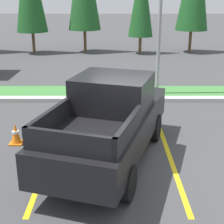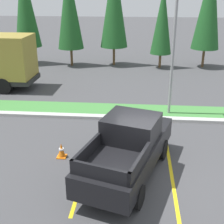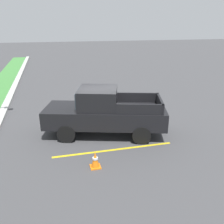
% 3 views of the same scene
% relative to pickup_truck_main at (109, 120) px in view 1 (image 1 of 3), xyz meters
% --- Properties ---
extents(ground_plane, '(120.00, 120.00, 0.00)m').
position_rel_pickup_truck_main_xyz_m(ground_plane, '(0.80, -0.19, -1.04)').
color(ground_plane, '#424244').
extents(parking_line_near, '(0.12, 4.80, 0.01)m').
position_rel_pickup_truck_main_xyz_m(parking_line_near, '(-1.57, -0.05, -1.04)').
color(parking_line_near, yellow).
rests_on(parking_line_near, ground).
extents(parking_line_far, '(0.12, 4.80, 0.01)m').
position_rel_pickup_truck_main_xyz_m(parking_line_far, '(1.53, -0.05, -1.04)').
color(parking_line_far, yellow).
rests_on(parking_line_far, ground).
extents(curb_strip, '(56.00, 0.40, 0.15)m').
position_rel_pickup_truck_main_xyz_m(curb_strip, '(0.80, 4.81, -0.97)').
color(curb_strip, '#B2B2AD').
rests_on(curb_strip, ground).
extents(grass_median, '(56.00, 1.80, 0.06)m').
position_rel_pickup_truck_main_xyz_m(grass_median, '(0.80, 5.91, -1.01)').
color(grass_median, '#42843D').
rests_on(grass_median, ground).
extents(pickup_truck_main, '(3.35, 5.54, 2.10)m').
position_rel_pickup_truck_main_xyz_m(pickup_truck_main, '(0.00, 0.00, 0.00)').
color(pickup_truck_main, black).
rests_on(pickup_truck_main, ground).
extents(street_light, '(0.24, 1.49, 6.31)m').
position_rel_pickup_truck_main_xyz_m(street_light, '(1.89, 5.55, 2.66)').
color(street_light, gray).
rests_on(street_light, ground).
extents(traffic_cone, '(0.36, 0.36, 0.60)m').
position_rel_pickup_truck_main_xyz_m(traffic_cone, '(-2.62, 0.91, -0.75)').
color(traffic_cone, orange).
rests_on(traffic_cone, ground).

